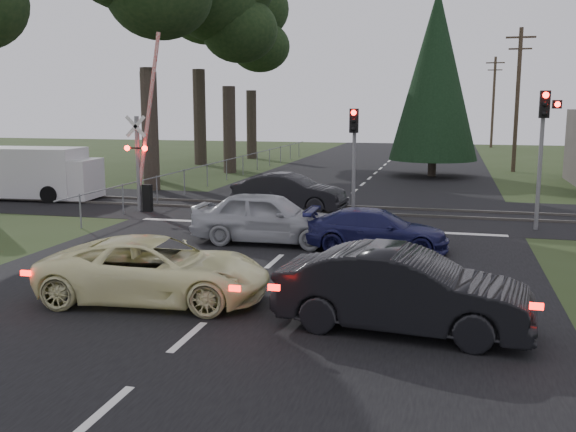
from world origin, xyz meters
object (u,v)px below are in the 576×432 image
(traffic_signal_right, at_px, (544,133))
(dark_car_far, at_px, (289,193))
(dark_hatchback, at_px, (403,291))
(blue_sedan, at_px, (377,230))
(utility_pole_far, at_px, (493,100))
(silver_car, at_px, (268,218))
(crossing_signal, at_px, (143,161))
(utility_pole_mid, at_px, (517,97))
(white_van, at_px, (34,173))
(traffic_signal_center, at_px, (354,143))
(cream_coupe, at_px, (156,270))

(traffic_signal_right, xyz_separation_m, dark_car_far, (-9.23, 1.89, -2.56))
(dark_hatchback, xyz_separation_m, dark_car_far, (-5.48, 13.04, -0.03))
(dark_hatchback, bearing_deg, blue_sedan, 16.38)
(utility_pole_far, xyz_separation_m, silver_car, (-9.34, -49.71, -3.93))
(crossing_signal, xyz_separation_m, dark_car_far, (5.59, 1.58, -1.31))
(utility_pole_mid, bearing_deg, dark_hatchback, -98.45)
(dark_hatchback, height_order, blue_sedan, dark_hatchback)
(white_van, bearing_deg, traffic_signal_center, -8.64)
(dark_hatchback, relative_size, silver_car, 1.02)
(crossing_signal, xyz_separation_m, silver_car, (6.43, -4.50, -1.26))
(silver_car, bearing_deg, dark_car_far, 7.29)
(crossing_signal, bearing_deg, utility_pole_far, 70.77)
(traffic_signal_right, xyz_separation_m, utility_pole_far, (0.95, 45.53, 1.41))
(white_van, bearing_deg, crossing_signal, -21.46)
(traffic_signal_right, height_order, traffic_signal_center, traffic_signal_right)
(crossing_signal, distance_m, white_van, 6.77)
(utility_pole_mid, bearing_deg, traffic_signal_center, -111.21)
(cream_coupe, distance_m, dark_hatchback, 5.39)
(cream_coupe, height_order, dark_car_far, dark_car_far)
(crossing_signal, height_order, dark_car_far, crossing_signal)
(cream_coupe, distance_m, silver_car, 6.38)
(traffic_signal_center, xyz_separation_m, silver_car, (-1.84, -5.39, -2.01))
(crossing_signal, xyz_separation_m, blue_sedan, (9.82, -4.73, -1.45))
(traffic_signal_right, relative_size, silver_car, 1.00)
(crossing_signal, xyz_separation_m, cream_coupe, (5.72, -10.84, -1.37))
(utility_pole_far, xyz_separation_m, dark_car_far, (-10.19, -43.63, -3.98))
(blue_sedan, bearing_deg, dark_car_far, 33.32)
(cream_coupe, distance_m, blue_sedan, 7.35)
(crossing_signal, distance_m, traffic_signal_right, 14.88)
(utility_pole_mid, bearing_deg, silver_car, -110.71)
(utility_pole_far, relative_size, dark_car_far, 1.98)
(traffic_signal_center, height_order, dark_car_far, traffic_signal_center)
(silver_car, bearing_deg, utility_pole_mid, -21.32)
(traffic_signal_center, distance_m, dark_hatchback, 12.82)
(crossing_signal, distance_m, dark_hatchback, 15.98)
(silver_car, height_order, blue_sedan, silver_car)
(blue_sedan, bearing_deg, traffic_signal_right, -49.04)
(dark_hatchback, relative_size, blue_sedan, 1.14)
(utility_pole_mid, bearing_deg, dark_car_far, -118.66)
(dark_hatchback, bearing_deg, white_van, 58.36)
(traffic_signal_center, relative_size, dark_car_far, 0.90)
(traffic_signal_right, xyz_separation_m, blue_sedan, (-5.00, -4.42, -2.71))
(traffic_signal_right, xyz_separation_m, utility_pole_mid, (0.95, 20.53, 1.41))
(traffic_signal_center, bearing_deg, dark_hatchback, -77.23)
(utility_pole_far, xyz_separation_m, blue_sedan, (-5.95, -49.95, -4.12))
(blue_sedan, bearing_deg, traffic_signal_center, 14.85)
(traffic_signal_right, bearing_deg, crossing_signal, 178.79)
(crossing_signal, relative_size, traffic_signal_right, 1.48)
(dark_car_far, bearing_deg, utility_pole_mid, -24.29)
(dark_car_far, bearing_deg, blue_sedan, -141.78)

